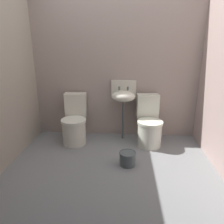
{
  "coord_description": "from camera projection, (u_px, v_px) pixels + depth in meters",
  "views": [
    {
      "loc": [
        0.19,
        -2.43,
        1.59
      ],
      "look_at": [
        0.0,
        0.29,
        0.7
      ],
      "focal_mm": 34.2,
      "sensor_mm": 36.0,
      "label": 1
    }
  ],
  "objects": [
    {
      "name": "toilet_left",
      "position": [
        75.0,
        123.0,
        3.52
      ],
      "size": [
        0.43,
        0.61,
        0.78
      ],
      "rotation": [
        0.0,
        0.0,
        3.21
      ],
      "color": "silver",
      "rests_on": "ground"
    },
    {
      "name": "toilet_right",
      "position": [
        149.0,
        125.0,
        3.44
      ],
      "size": [
        0.43,
        0.62,
        0.78
      ],
      "rotation": [
        0.0,
        0.0,
        3.23
      ],
      "color": "silver",
      "rests_on": "ground"
    },
    {
      "name": "bucket",
      "position": [
        128.0,
        158.0,
        2.89
      ],
      "size": [
        0.23,
        0.23,
        0.19
      ],
      "color": "#4B5658",
      "rests_on": "ground"
    },
    {
      "name": "wall_back",
      "position": [
        116.0,
        69.0,
        3.6
      ],
      "size": [
        3.17,
        0.1,
        2.33
      ],
      "primitive_type": "cube",
      "color": "#A38F86",
      "rests_on": "ground"
    },
    {
      "name": "sink",
      "position": [
        123.0,
        96.0,
        3.52
      ],
      "size": [
        0.42,
        0.35,
        0.99
      ],
      "color": "#4B5658",
      "rests_on": "ground"
    },
    {
      "name": "ground_plane",
      "position": [
        110.0,
        172.0,
        2.82
      ],
      "size": [
        3.17,
        2.73,
        0.08
      ],
      "primitive_type": "cube",
      "color": "gray"
    }
  ]
}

